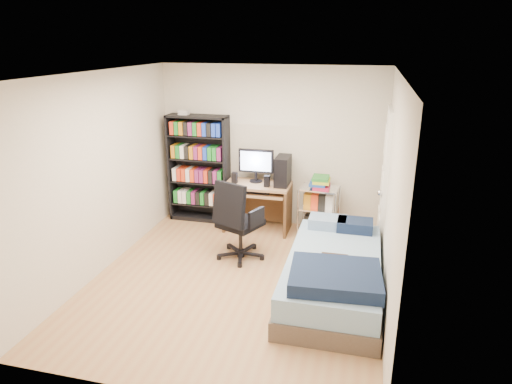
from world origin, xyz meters
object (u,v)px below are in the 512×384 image
(media_shelf, at_px, (199,167))
(office_chair, at_px, (238,234))
(bed, at_px, (334,274))
(computer_desk, at_px, (265,188))

(media_shelf, xyz_separation_m, office_chair, (1.01, -1.23, -0.53))
(media_shelf, height_order, bed, media_shelf)
(office_chair, bearing_deg, media_shelf, 152.01)
(computer_desk, xyz_separation_m, office_chair, (-0.12, -1.08, -0.33))
(media_shelf, bearing_deg, bed, -38.70)
(office_chair, distance_m, bed, 1.48)
(media_shelf, relative_size, bed, 0.83)
(computer_desk, xyz_separation_m, bed, (1.22, -1.72, -0.41))
(office_chair, xyz_separation_m, bed, (1.33, -0.64, -0.08))
(office_chair, height_order, bed, office_chair)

